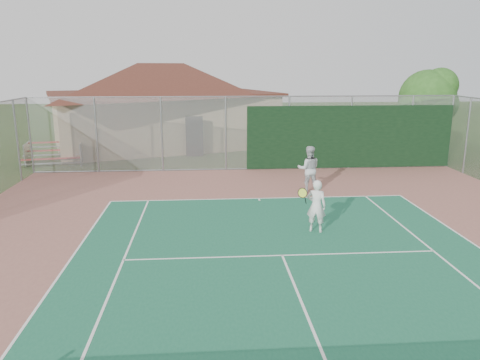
# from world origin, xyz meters

# --- Properties ---
(back_fence) EXTENTS (20.08, 0.11, 3.53)m
(back_fence) POSITION_xyz_m (2.11, 16.98, 1.67)
(back_fence) COLOR gray
(back_fence) RESTS_ON ground
(clubhouse) EXTENTS (16.13, 13.26, 5.99)m
(clubhouse) POSITION_xyz_m (-4.67, 24.93, 3.04)
(clubhouse) COLOR tan
(clubhouse) RESTS_ON ground
(bleachers) EXTENTS (3.06, 2.04, 1.07)m
(bleachers) POSITION_xyz_m (-9.69, 19.27, 0.56)
(bleachers) COLOR #AE2B28
(bleachers) RESTS_ON ground
(tree) EXTENTS (3.44, 3.26, 4.80)m
(tree) POSITION_xyz_m (9.71, 18.98, 3.16)
(tree) COLOR #392414
(tree) RESTS_ON ground
(player_white_front) EXTENTS (1.00, 0.73, 1.63)m
(player_white_front) POSITION_xyz_m (1.28, 8.16, 0.81)
(player_white_front) COLOR silver
(player_white_front) RESTS_ON ground
(player_grey_back) EXTENTS (0.95, 0.78, 1.82)m
(player_grey_back) POSITION_xyz_m (2.07, 12.78, 0.91)
(player_grey_back) COLOR #B5B8BB
(player_grey_back) RESTS_ON ground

